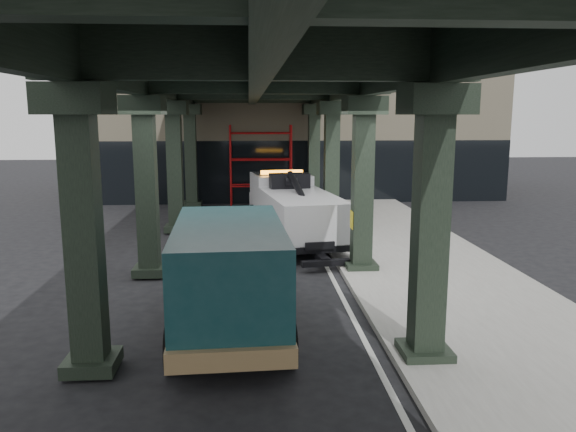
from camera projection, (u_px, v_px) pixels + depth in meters
name	position (u px, v px, depth m)	size (l,w,h in m)	color
ground	(274.00, 296.00, 14.11)	(90.00, 90.00, 0.00)	black
sidewalk	(425.00, 268.00, 16.37)	(5.00, 40.00, 0.15)	gray
lane_stripe	(330.00, 273.00, 16.19)	(0.12, 38.00, 0.01)	silver
viaduct	(255.00, 78.00, 15.08)	(7.40, 32.00, 6.40)	black
building	(292.00, 123.00, 33.17)	(22.00, 10.00, 8.00)	#C6B793
scaffolding	(261.00, 163.00, 28.11)	(3.08, 0.88, 4.00)	#AF0E0F
tow_truck	(291.00, 206.00, 20.34)	(3.17, 7.84, 2.50)	black
towed_van	(229.00, 273.00, 11.64)	(2.55, 5.90, 2.36)	#10373C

